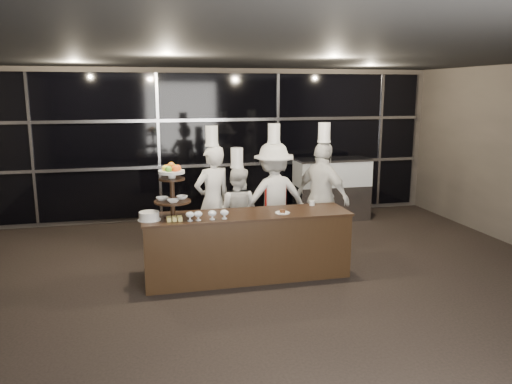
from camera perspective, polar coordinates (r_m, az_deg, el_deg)
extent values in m
plane|color=black|center=(5.79, 4.32, -14.88)|extent=(10.00, 10.00, 0.00)
plane|color=black|center=(5.20, 4.84, 16.22)|extent=(10.00, 10.00, 0.00)
plane|color=#473F38|center=(10.11, -4.24, 5.44)|extent=(9.00, 0.00, 9.00)
cube|color=black|center=(10.05, -4.18, 5.40)|extent=(8.60, 0.04, 2.80)
cube|color=#A5A5AA|center=(10.06, -4.10, 3.11)|extent=(8.60, 0.06, 0.06)
cube|color=#A5A5AA|center=(9.96, -4.18, 8.23)|extent=(8.60, 0.06, 0.06)
cube|color=#A5A5AA|center=(10.07, -24.26, 4.43)|extent=(0.05, 0.05, 2.80)
cube|color=#A5A5AA|center=(9.90, -11.04, 5.13)|extent=(0.05, 0.05, 2.80)
cube|color=#A5A5AA|center=(10.29, 2.49, 5.56)|extent=(0.05, 0.05, 2.80)
cube|color=#A5A5AA|center=(11.14, 14.00, 5.69)|extent=(0.05, 0.05, 2.80)
cube|color=black|center=(6.95, -1.03, -6.22)|extent=(2.80, 0.70, 0.90)
cube|color=black|center=(6.83, -1.05, -2.58)|extent=(2.84, 0.74, 0.03)
cylinder|color=black|center=(6.68, -9.46, -2.79)|extent=(0.24, 0.24, 0.03)
cylinder|color=black|center=(6.61, -9.55, 0.03)|extent=(0.06, 0.06, 0.70)
cylinder|color=black|center=(6.64, -9.52, -1.07)|extent=(0.48, 0.48, 0.02)
cylinder|color=black|center=(6.58, -9.60, 1.48)|extent=(0.34, 0.34, 0.02)
cylinder|color=white|center=(6.57, -9.61, 1.84)|extent=(0.10, 0.10, 0.06)
cylinder|color=white|center=(6.56, -9.63, 2.27)|extent=(0.34, 0.34, 0.04)
sphere|color=orange|center=(6.56, -8.95, 2.71)|extent=(0.09, 0.09, 0.09)
sphere|color=#6CBF31|center=(6.63, -9.34, 2.78)|extent=(0.09, 0.09, 0.09)
sphere|color=#EA5C13|center=(6.62, -10.03, 2.75)|extent=(0.09, 0.09, 0.09)
sphere|color=yellow|center=(6.55, -10.34, 2.65)|extent=(0.09, 0.09, 0.09)
sphere|color=#5BA62A|center=(6.49, -9.95, 2.57)|extent=(0.09, 0.09, 0.09)
sphere|color=#EC4F13|center=(6.49, -9.25, 2.60)|extent=(0.09, 0.09, 0.09)
sphere|color=orange|center=(6.55, -9.65, 3.03)|extent=(0.09, 0.09, 0.09)
imported|color=white|center=(6.68, -10.67, -0.75)|extent=(0.16, 0.16, 0.04)
imported|color=white|center=(6.70, -8.45, -0.62)|extent=(0.15, 0.15, 0.05)
imported|color=white|center=(6.51, -9.45, -1.02)|extent=(0.16, 0.16, 0.04)
cylinder|color=silver|center=(6.49, -7.55, -3.25)|extent=(0.07, 0.07, 0.01)
cylinder|color=silver|center=(6.48, -7.56, -2.98)|extent=(0.02, 0.02, 0.05)
ellipsoid|color=silver|center=(6.47, -7.57, -2.57)|extent=(0.11, 0.11, 0.08)
ellipsoid|color=green|center=(6.47, -7.57, -2.53)|extent=(0.08, 0.08, 0.05)
cylinder|color=silver|center=(6.50, -6.61, -3.20)|extent=(0.07, 0.07, 0.01)
cylinder|color=silver|center=(6.49, -6.62, -2.93)|extent=(0.02, 0.02, 0.05)
ellipsoid|color=silver|center=(6.48, -6.63, -2.52)|extent=(0.11, 0.11, 0.08)
ellipsoid|color=red|center=(6.48, -6.63, -2.48)|extent=(0.08, 0.08, 0.05)
cylinder|color=silver|center=(6.52, -5.02, -3.11)|extent=(0.07, 0.07, 0.01)
cylinder|color=silver|center=(6.52, -5.02, -2.85)|extent=(0.02, 0.02, 0.05)
ellipsoid|color=silver|center=(6.50, -5.03, -2.44)|extent=(0.11, 0.11, 0.08)
ellipsoid|color=beige|center=(6.50, -5.03, -2.39)|extent=(0.08, 0.08, 0.05)
cylinder|color=silver|center=(6.55, -3.63, -3.03)|extent=(0.07, 0.07, 0.01)
cylinder|color=silver|center=(6.54, -3.64, -2.77)|extent=(0.02, 0.02, 0.05)
ellipsoid|color=silver|center=(6.53, -3.64, -2.36)|extent=(0.11, 0.11, 0.08)
ellipsoid|color=#4F2C1A|center=(6.53, -3.64, -2.32)|extent=(0.08, 0.08, 0.05)
cylinder|color=white|center=(6.63, -12.11, -3.11)|extent=(0.30, 0.30, 0.01)
cylinder|color=white|center=(6.61, -12.13, -2.65)|extent=(0.26, 0.26, 0.10)
cube|color=#D8CA69|center=(6.48, -9.91, -3.14)|extent=(0.06, 0.06, 0.05)
cube|color=#D8CA69|center=(6.49, -9.29, -3.11)|extent=(0.06, 0.06, 0.05)
cube|color=#D8CA69|center=(6.49, -8.67, -3.08)|extent=(0.06, 0.06, 0.05)
cube|color=#D8CA69|center=(6.55, -9.95, -2.99)|extent=(0.06, 0.06, 0.05)
cube|color=#D8CA69|center=(6.56, -9.34, -2.96)|extent=(0.06, 0.06, 0.05)
cube|color=#D8CA69|center=(6.56, -8.73, -2.92)|extent=(0.06, 0.06, 0.05)
cylinder|color=white|center=(6.85, 3.04, -2.38)|extent=(0.20, 0.20, 0.01)
cylinder|color=#4C2814|center=(6.84, 3.05, -2.17)|extent=(0.08, 0.08, 0.04)
cylinder|color=white|center=(7.33, 6.42, -1.27)|extent=(0.08, 0.08, 0.07)
cube|color=#A5A5AA|center=(10.22, 8.59, -1.14)|extent=(1.47, 0.63, 0.70)
cube|color=silver|center=(10.10, 8.69, 2.18)|extent=(1.47, 0.63, 0.50)
cube|color=#FFC67F|center=(10.10, 8.69, 2.18)|extent=(1.36, 0.52, 0.40)
cube|color=#A5A5AA|center=(10.06, 8.73, 3.70)|extent=(1.49, 0.65, 0.04)
imported|color=silver|center=(7.79, -4.95, -1.07)|extent=(0.75, 0.64, 1.75)
cylinder|color=white|center=(7.63, -5.09, 6.45)|extent=(0.19, 0.19, 0.30)
cylinder|color=white|center=(7.65, -5.07, 5.37)|extent=(0.21, 0.21, 0.03)
imported|color=white|center=(7.84, -2.15, -2.23)|extent=(0.85, 0.79, 1.41)
cylinder|color=white|center=(7.69, -2.20, 3.97)|extent=(0.19, 0.19, 0.30)
cylinder|color=white|center=(7.71, -2.19, 2.90)|extent=(0.21, 0.21, 0.03)
imported|color=silver|center=(7.98, 2.01, -0.68)|extent=(1.20, 0.77, 1.77)
cylinder|color=white|center=(7.82, 2.07, 6.74)|extent=(0.19, 0.19, 0.30)
cylinder|color=white|center=(7.84, 2.06, 5.68)|extent=(0.21, 0.21, 0.03)
cube|color=maroon|center=(7.86, 2.24, -0.86)|extent=(0.34, 0.03, 0.66)
imported|color=white|center=(8.03, 7.60, -0.63)|extent=(0.87, 1.13, 1.78)
cylinder|color=white|center=(7.88, 7.81, 6.80)|extent=(0.19, 0.19, 0.30)
cylinder|color=white|center=(7.89, 7.78, 5.75)|extent=(0.21, 0.21, 0.03)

